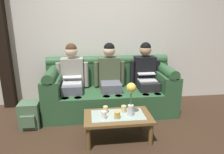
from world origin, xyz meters
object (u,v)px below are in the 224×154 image
cup_far_center (117,115)px  backpack_left (30,115)px  cup_near_right (104,115)px  coffee_table (118,118)px  couch (110,91)px  cup_near_left (124,109)px  cup_far_left (105,109)px  person_left (72,77)px  flower_vase (131,95)px  person_middle (110,75)px  person_right (146,74)px

cup_far_center → backpack_left: cup_far_center is taller
cup_far_center → cup_near_right: bearing=175.9°
backpack_left → cup_near_right: bearing=-27.7°
coffee_table → backpack_left: (-1.29, 0.49, -0.11)m
couch → cup_near_left: (0.10, -0.87, 0.04)m
cup_near_left → backpack_left: size_ratio=0.22×
cup_far_left → coffee_table: bearing=-28.3°
coffee_table → cup_near_left: 0.16m
cup_near_right → cup_far_center: (0.17, -0.01, -0.01)m
person_left → flower_vase: bearing=-50.5°
coffee_table → backpack_left: size_ratio=2.28×
flower_vase → cup_far_left: flower_vase is taller
coffee_table → backpack_left: 1.38m
cup_far_left → backpack_left: cup_far_left is taller
person_middle → cup_far_center: size_ratio=13.60×
person_left → person_middle: bearing=0.1°
person_right → cup_near_left: 1.06m
person_middle → person_right: same height
couch → cup_near_right: bearing=-100.7°
person_right → cup_near_right: 1.36m
couch → person_middle: 0.29m
person_left → cup_far_center: person_left is taller
person_right → coffee_table: person_right is taller
cup_near_left → cup_near_right: size_ratio=0.88×
person_right → coffee_table: bearing=-124.6°
cup_far_center → person_left: bearing=121.1°
flower_vase → cup_near_left: 0.29m
person_right → cup_near_right: person_right is taller
person_middle → backpack_left: (-1.29, -0.46, -0.46)m
flower_vase → cup_near_right: flower_vase is taller
flower_vase → cup_far_left: (-0.33, 0.13, -0.25)m
person_left → flower_vase: 1.29m
person_middle → cup_near_left: bearing=-83.6°
person_middle → coffee_table: bearing=-90.0°
cup_near_left → backpack_left: (-1.39, 0.41, -0.21)m
flower_vase → backpack_left: bearing=159.8°
cup_near_left → cup_near_right: (-0.29, -0.17, 0.01)m
person_left → backpack_left: size_ratio=3.05×
cup_near_left → cup_far_left: cup_far_left is taller
cup_near_left → flower_vase: bearing=-61.9°
couch → person_middle: size_ratio=1.83×
person_middle → coffee_table: (0.00, -0.95, -0.35)m
cup_near_left → backpack_left: bearing=163.6°
flower_vase → couch: bearing=99.4°
person_middle → cup_near_right: person_middle is taller
person_right → backpack_left: (-1.94, -0.46, -0.46)m
person_right → cup_near_right: size_ratio=12.02×
person_left → cup_far_center: size_ratio=13.60×
person_middle → person_right: (0.65, -0.00, -0.00)m
couch → person_left: bearing=-179.7°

